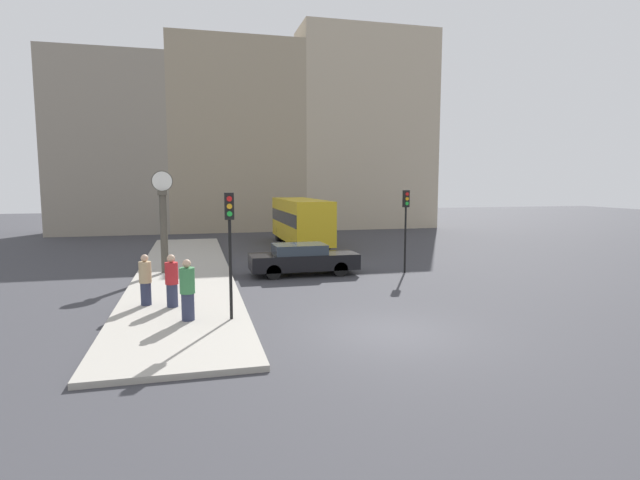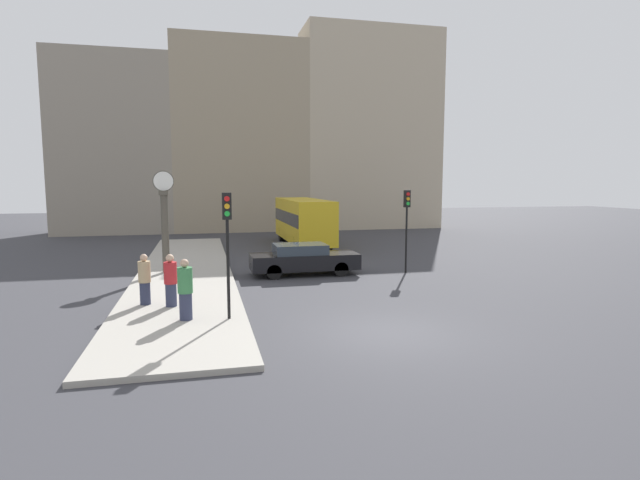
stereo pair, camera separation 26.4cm
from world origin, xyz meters
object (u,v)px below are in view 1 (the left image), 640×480
object	(u,v)px
traffic_light_near	(230,229)
traffic_light_far	(406,214)
bus_distant	(301,219)
sedan_car	(303,259)
pedestrian_red_top	(172,281)
pedestrian_tan_coat	(145,280)
street_clock	(164,223)
pedestrian_green_hoodie	(187,290)

from	to	relation	value
traffic_light_near	traffic_light_far	world-z (taller)	traffic_light_near
bus_distant	traffic_light_far	world-z (taller)	traffic_light_far
sedan_car	traffic_light_near	xyz separation A→B (m)	(-3.63, -7.01, 2.05)
pedestrian_red_top	pedestrian_tan_coat	world-z (taller)	pedestrian_red_top
traffic_light_far	street_clock	distance (m)	10.65
pedestrian_green_hoodie	traffic_light_near	bearing A→B (deg)	-7.80
sedan_car	pedestrian_tan_coat	xyz separation A→B (m)	(-6.17, -4.67, 0.25)
pedestrian_green_hoodie	street_clock	bearing A→B (deg)	97.36
traffic_light_near	street_clock	distance (m)	8.59
pedestrian_green_hoodie	traffic_light_far	bearing A→B (deg)	33.41
pedestrian_tan_coat	bus_distant	bearing A→B (deg)	60.93
sedan_car	traffic_light_far	xyz separation A→B (m)	(4.58, -0.62, 1.96)
sedan_car	bus_distant	xyz separation A→B (m)	(2.06, 10.13, 0.99)
traffic_light_near	pedestrian_green_hoodie	bearing A→B (deg)	172.20
pedestrian_red_top	pedestrian_green_hoodie	bearing A→B (deg)	-73.83
bus_distant	pedestrian_green_hoodie	xyz separation A→B (m)	(-6.90, -16.97, -0.68)
traffic_light_near	pedestrian_green_hoodie	xyz separation A→B (m)	(-1.21, 0.17, -1.74)
pedestrian_tan_coat	pedestrian_green_hoodie	size ratio (longest dim) A/B	0.93
pedestrian_tan_coat	street_clock	bearing A→B (deg)	87.31
bus_distant	pedestrian_tan_coat	distance (m)	16.95
sedan_car	traffic_light_far	world-z (taller)	traffic_light_far
pedestrian_green_hoodie	pedestrian_red_top	bearing A→B (deg)	106.17
pedestrian_tan_coat	pedestrian_green_hoodie	distance (m)	2.54
traffic_light_near	pedestrian_tan_coat	xyz separation A→B (m)	(-2.54, 2.34, -1.80)
traffic_light_far	pedestrian_red_top	size ratio (longest dim) A/B	2.22
pedestrian_tan_coat	sedan_car	bearing A→B (deg)	37.13
bus_distant	street_clock	size ratio (longest dim) A/B	2.00
pedestrian_tan_coat	pedestrian_green_hoodie	world-z (taller)	pedestrian_green_hoodie
traffic_light_far	pedestrian_tan_coat	distance (m)	11.61
traffic_light_far	sedan_car	bearing A→B (deg)	172.25
traffic_light_far	street_clock	bearing A→B (deg)	169.74
bus_distant	traffic_light_far	bearing A→B (deg)	-76.81
bus_distant	pedestrian_red_top	distance (m)	16.97
bus_distant	traffic_light_far	distance (m)	11.09
pedestrian_green_hoodie	pedestrian_tan_coat	bearing A→B (deg)	121.45
bus_distant	street_clock	bearing A→B (deg)	-131.90
pedestrian_red_top	pedestrian_tan_coat	bearing A→B (deg)	151.40
sedan_car	pedestrian_green_hoodie	bearing A→B (deg)	-125.29
traffic_light_near	pedestrian_green_hoodie	size ratio (longest dim) A/B	2.07
traffic_light_near	pedestrian_red_top	distance (m)	3.11
sedan_car	traffic_light_near	bearing A→B (deg)	-117.40
street_clock	sedan_car	bearing A→B (deg)	-12.18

